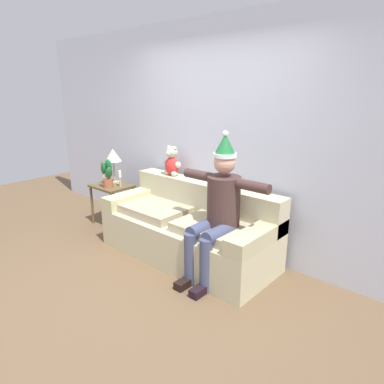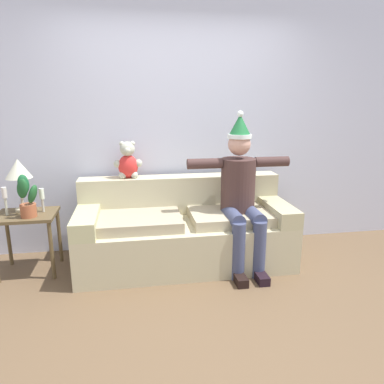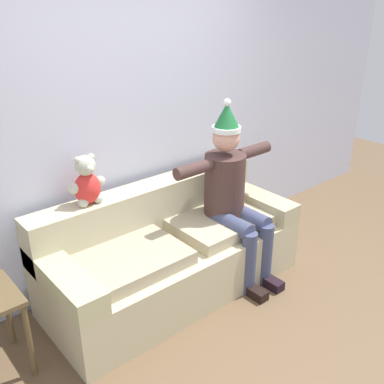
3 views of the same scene
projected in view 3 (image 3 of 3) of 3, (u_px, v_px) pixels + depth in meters
ground_plane at (263, 354)px, 3.05m from camera, size 10.00×10.00×0.00m
back_wall at (128, 118)px, 3.57m from camera, size 7.00×0.10×2.70m
couch at (170, 252)px, 3.63m from camera, size 2.10×0.88×0.84m
person_seated at (233, 192)px, 3.65m from camera, size 1.02×0.77×1.53m
teddy_bear at (87, 182)px, 3.22m from camera, size 0.29×0.17×0.38m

